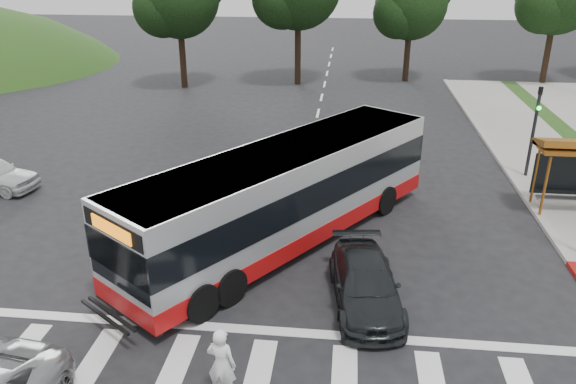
# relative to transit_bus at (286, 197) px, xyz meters

# --- Properties ---
(ground) EXTENTS (140.00, 140.00, 0.00)m
(ground) POSITION_rel_transit_bus_xyz_m (0.09, -1.65, -1.64)
(ground) COLOR black
(ground) RESTS_ON ground
(sidewalk_east) EXTENTS (4.00, 40.00, 0.12)m
(sidewalk_east) POSITION_rel_transit_bus_xyz_m (11.09, 6.35, -1.58)
(sidewalk_east) COLOR gray
(sidewalk_east) RESTS_ON ground
(curb_east) EXTENTS (0.30, 40.00, 0.15)m
(curb_east) POSITION_rel_transit_bus_xyz_m (9.09, 6.35, -1.56)
(curb_east) COLOR #9E9991
(curb_east) RESTS_ON ground
(crosswalk_ladder) EXTENTS (18.00, 2.60, 0.01)m
(crosswalk_ladder) POSITION_rel_transit_bus_xyz_m (0.09, -6.65, -1.63)
(crosswalk_ladder) COLOR silver
(crosswalk_ladder) RESTS_ON ground
(traffic_signal_ne_short) EXTENTS (0.18, 0.37, 4.00)m
(traffic_signal_ne_short) POSITION_rel_transit_bus_xyz_m (9.69, 6.84, 0.84)
(traffic_signal_ne_short) COLOR black
(traffic_signal_ne_short) RESTS_ON ground
(tree_north_b) EXTENTS (5.72, 5.33, 8.43)m
(tree_north_b) POSITION_rel_transit_bus_xyz_m (6.16, 26.41, 4.02)
(tree_north_b) COLOR black
(tree_north_b) RESTS_ON ground
(transit_bus) EXTENTS (9.61, 11.91, 3.27)m
(transit_bus) POSITION_rel_transit_bus_xyz_m (0.00, 0.00, 0.00)
(transit_bus) COLOR #A7A9AB
(transit_bus) RESTS_ON ground
(pedestrian) EXTENTS (0.73, 0.55, 1.81)m
(pedestrian) POSITION_rel_transit_bus_xyz_m (-0.57, -7.39, -0.73)
(pedestrian) COLOR white
(pedestrian) RESTS_ON ground
(dark_sedan) EXTENTS (2.30, 4.50, 1.25)m
(dark_sedan) POSITION_rel_transit_bus_xyz_m (2.59, -3.41, -1.01)
(dark_sedan) COLOR black
(dark_sedan) RESTS_ON ground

